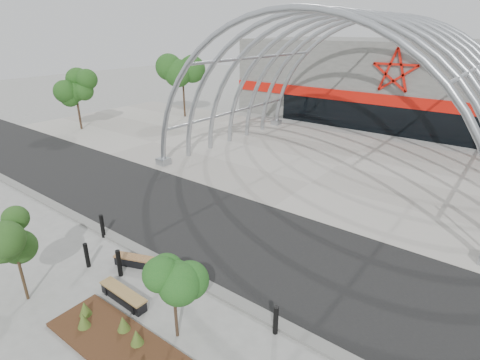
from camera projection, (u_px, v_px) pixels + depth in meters
ground at (181, 268)px, 15.33m from camera, size 140.00×140.00×0.00m
road at (234, 233)px, 17.89m from camera, size 140.00×7.00×0.02m
forecourt at (338, 165)px, 26.69m from camera, size 60.00×17.00×0.04m
kerb at (176, 269)px, 15.12m from camera, size 60.00×0.50×0.12m
arena_building at (415, 82)px, 38.35m from camera, size 34.00×15.24×8.00m
vault_canopy at (338, 165)px, 26.69m from camera, size 20.80×15.80×20.36m
planting_bed at (125, 346)px, 11.38m from camera, size 5.97×1.93×0.63m
street_tree_0 at (14, 244)px, 12.71m from camera, size 1.41×1.41×3.22m
street_tree_1 at (173, 280)px, 11.14m from camera, size 1.28×1.28×3.02m
bench_0 at (138, 262)px, 15.36m from camera, size 2.07×1.19×0.43m
bench_1 at (123, 296)px, 13.38m from camera, size 2.20×0.51×0.46m
bollard_0 at (102, 226)px, 17.38m from camera, size 0.18×0.18×1.14m
bollard_1 at (87, 255)px, 15.21m from camera, size 0.17×0.17×1.09m
bollard_2 at (119, 263)px, 14.64m from camera, size 0.18×0.18×1.15m
bollard_3 at (160, 276)px, 14.01m from camera, size 0.16×0.16×0.99m
bollard_4 at (276, 320)px, 11.87m from camera, size 0.17×0.17×1.05m
bg_tree_0 at (183, 73)px, 39.54m from camera, size 3.00×3.00×6.45m
bg_tree_2 at (75, 89)px, 34.76m from camera, size 2.55×2.55×5.38m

